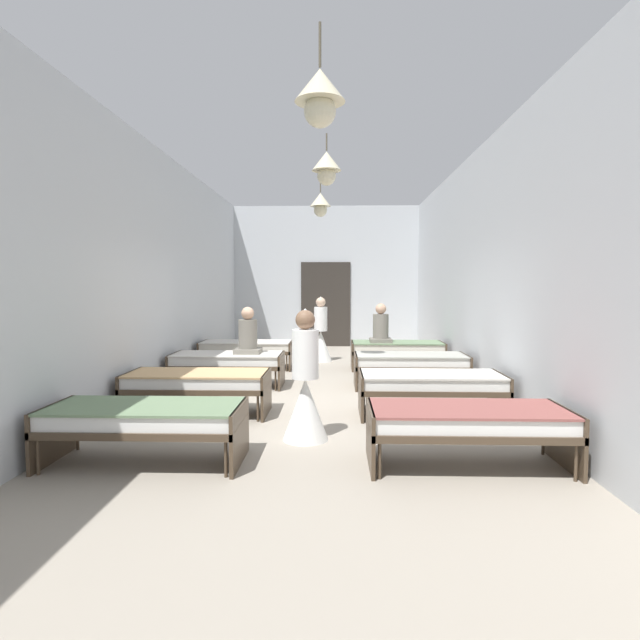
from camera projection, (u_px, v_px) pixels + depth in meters
ground_plane at (316, 402)px, 7.83m from camera, size 5.83×14.32×0.10m
room_shell at (319, 271)px, 8.90m from camera, size 5.63×13.92×3.99m
bed_left_row_0 at (145, 419)px, 5.00m from camera, size 1.90×0.84×0.57m
bed_right_row_0 at (467, 421)px, 4.90m from camera, size 1.90×0.84×0.57m
bed_left_row_1 at (198, 382)px, 6.89m from camera, size 1.90×0.84×0.57m
bed_right_row_1 at (431, 383)px, 6.79m from camera, size 1.90×0.84×0.57m
bed_left_row_2 at (228, 361)px, 8.79m from camera, size 1.90×0.84×0.57m
bed_right_row_2 at (410, 362)px, 8.69m from camera, size 1.90×0.84×0.57m
bed_left_row_3 at (247, 348)px, 10.68m from camera, size 1.90×0.84×0.57m
bed_right_row_3 at (397, 348)px, 10.58m from camera, size 1.90×0.84×0.57m
nurse_near_aisle at (305, 393)px, 5.74m from camera, size 0.52×0.52×1.49m
nurse_mid_aisle at (321, 338)px, 11.68m from camera, size 0.52×0.52×1.49m
patient_seated_primary at (381, 328)px, 10.47m from camera, size 0.44×0.44×0.80m
patient_seated_secondary at (248, 336)px, 8.78m from camera, size 0.44×0.44×0.80m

